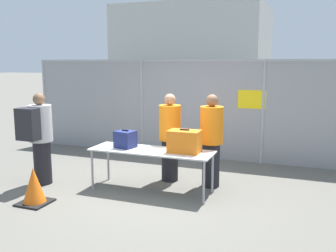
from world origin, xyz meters
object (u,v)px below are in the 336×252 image
object	(u,v)px
traveler_hooded	(39,135)
traffic_cone	(34,187)
security_worker_far	(211,140)
utility_trailer	(253,128)
security_worker_near	(170,136)
suitcase_orange	(184,141)
inspection_table	(151,153)
suitcase_navy	(125,139)

from	to	relation	value
traveler_hooded	traffic_cone	world-z (taller)	traveler_hooded
security_worker_far	utility_trailer	size ratio (longest dim) A/B	0.48
traffic_cone	traveler_hooded	bearing A→B (deg)	123.37
utility_trailer	traffic_cone	size ratio (longest dim) A/B	5.85
security_worker_near	traveler_hooded	bearing A→B (deg)	21.28
traveler_hooded	security_worker_near	bearing A→B (deg)	34.38
suitcase_orange	security_worker_near	distance (m)	0.80
inspection_table	suitcase_navy	xyz separation A→B (m)	(-0.50, 0.01, 0.20)
inspection_table	security_worker_near	xyz separation A→B (m)	(0.09, 0.67, 0.17)
suitcase_navy	utility_trailer	world-z (taller)	suitcase_navy
inspection_table	traffic_cone	distance (m)	1.96
suitcase_navy	security_worker_near	size ratio (longest dim) A/B	0.23
traveler_hooded	security_worker_near	size ratio (longest dim) A/B	1.02
security_worker_far	traveler_hooded	bearing A→B (deg)	20.80
suitcase_navy	traveler_hooded	distance (m)	1.58
suitcase_navy	security_worker_near	bearing A→B (deg)	48.36
suitcase_orange	suitcase_navy	bearing A→B (deg)	-178.52
suitcase_navy	utility_trailer	distance (m)	5.04
traffic_cone	security_worker_near	bearing A→B (deg)	49.80
suitcase_orange	utility_trailer	distance (m)	4.80
suitcase_navy	utility_trailer	size ratio (longest dim) A/B	0.11
suitcase_navy	traffic_cone	bearing A→B (deg)	-129.40
security_worker_near	traffic_cone	distance (m)	2.51
security_worker_far	inspection_table	bearing A→B (deg)	36.12
utility_trailer	traffic_cone	world-z (taller)	utility_trailer
traveler_hooded	traffic_cone	distance (m)	1.17
inspection_table	traveler_hooded	size ratio (longest dim) A/B	1.28
traveler_hooded	inspection_table	bearing A→B (deg)	18.74
suitcase_navy	traveler_hooded	world-z (taller)	traveler_hooded
suitcase_navy	suitcase_orange	size ratio (longest dim) A/B	0.71
suitcase_navy	suitcase_orange	bearing A→B (deg)	1.48
suitcase_orange	inspection_table	bearing A→B (deg)	-176.44
traveler_hooded	suitcase_orange	bearing A→B (deg)	17.12
suitcase_orange	traffic_cone	bearing A→B (deg)	-149.13
inspection_table	traveler_hooded	bearing A→B (deg)	-169.07
utility_trailer	security_worker_far	bearing A→B (deg)	-91.84
suitcase_orange	traveler_hooded	size ratio (longest dim) A/B	0.32
traveler_hooded	security_worker_near	world-z (taller)	traveler_hooded
inspection_table	utility_trailer	xyz separation A→B (m)	(1.03, 4.79, -0.29)
utility_trailer	traffic_cone	distance (m)	6.50
inspection_table	security_worker_far	size ratio (longest dim) A/B	1.29
traveler_hooded	security_worker_far	xyz separation A→B (m)	(2.92, 1.00, -0.06)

